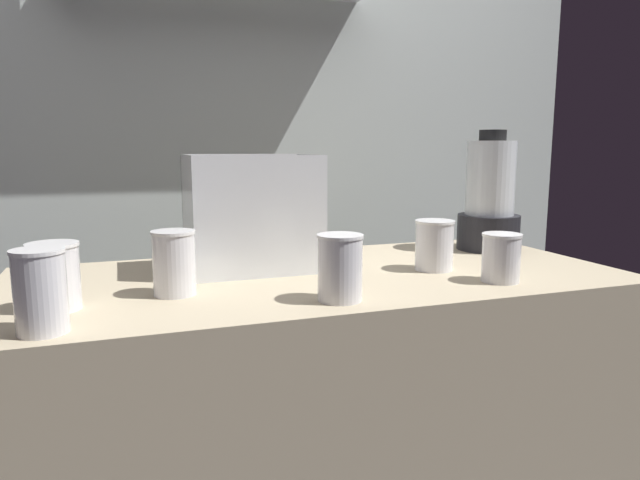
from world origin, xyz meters
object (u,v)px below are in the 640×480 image
at_px(carrot_display_bin, 255,234).
at_px(juice_cup_mango_far_right, 434,248).
at_px(juice_cup_carrot_rightmost, 501,261).
at_px(blender_pitcher, 490,201).
at_px(juice_cup_carrot_left, 55,280).
at_px(juice_cup_orange_far_left, 41,296).
at_px(juice_cup_pomegranate_middle, 174,265).
at_px(juice_cup_orange_right, 340,271).

relative_size(carrot_display_bin, juice_cup_mango_far_right, 2.53).
distance_m(juice_cup_mango_far_right, juice_cup_carrot_rightmost, 0.17).
height_order(blender_pitcher, juice_cup_carrot_left, blender_pitcher).
bearing_deg(juice_cup_mango_far_right, blender_pitcher, 33.30).
xyz_separation_m(juice_cup_mango_far_right, juice_cup_carrot_rightmost, (0.08, -0.15, -0.01)).
distance_m(juice_cup_orange_far_left, juice_cup_carrot_rightmost, 0.91).
xyz_separation_m(blender_pitcher, juice_cup_pomegranate_middle, (-0.90, -0.22, -0.08)).
height_order(juice_cup_pomegranate_middle, juice_cup_orange_right, same).
distance_m(carrot_display_bin, juice_cup_carrot_rightmost, 0.57).
relative_size(juice_cup_carrot_left, juice_cup_mango_far_right, 1.03).
relative_size(juice_cup_carrot_left, juice_cup_pomegranate_middle, 0.95).
relative_size(juice_cup_pomegranate_middle, juice_cup_mango_far_right, 1.08).
height_order(blender_pitcher, juice_cup_orange_far_left, blender_pitcher).
bearing_deg(juice_cup_mango_far_right, juice_cup_carrot_rightmost, -64.08).
bearing_deg(juice_cup_orange_far_left, juice_cup_carrot_rightmost, 3.24).
bearing_deg(carrot_display_bin, juice_cup_carrot_rightmost, -32.88).
bearing_deg(juice_cup_pomegranate_middle, juice_cup_orange_far_left, -141.88).
xyz_separation_m(blender_pitcher, juice_cup_orange_far_left, (-1.12, -0.40, -0.08)).
relative_size(juice_cup_carrot_left, juice_cup_orange_right, 0.96).
relative_size(blender_pitcher, juice_cup_orange_far_left, 2.50).
distance_m(juice_cup_carrot_left, juice_cup_pomegranate_middle, 0.22).
bearing_deg(carrot_display_bin, blender_pitcher, 2.95).
bearing_deg(juice_cup_pomegranate_middle, juice_cup_mango_far_right, 3.07).
bearing_deg(juice_cup_carrot_left, juice_cup_orange_right, -12.43).
bearing_deg(juice_cup_orange_right, juice_cup_carrot_left, 167.57).
distance_m(juice_cup_carrot_left, juice_cup_orange_right, 0.52).
height_order(blender_pitcher, juice_cup_orange_right, blender_pitcher).
distance_m(juice_cup_carrot_left, juice_cup_carrot_rightmost, 0.90).
distance_m(carrot_display_bin, blender_pitcher, 0.69).
relative_size(carrot_display_bin, juice_cup_pomegranate_middle, 2.34).
relative_size(juice_cup_orange_far_left, juice_cup_carrot_left, 1.10).
bearing_deg(juice_cup_orange_far_left, juice_cup_pomegranate_middle, 38.12).
xyz_separation_m(juice_cup_carrot_left, juice_cup_orange_right, (0.51, -0.11, 0.00)).
bearing_deg(juice_cup_orange_right, blender_pitcher, 31.70).
bearing_deg(juice_cup_mango_far_right, juice_cup_pomegranate_middle, -176.93).
height_order(blender_pitcher, juice_cup_pomegranate_middle, blender_pitcher).
bearing_deg(juice_cup_carrot_left, juice_cup_pomegranate_middle, 9.90).
xyz_separation_m(carrot_display_bin, juice_cup_orange_far_left, (-0.43, -0.36, -0.02)).
bearing_deg(juice_cup_carrot_rightmost, juice_cup_orange_far_left, -176.76).
height_order(juice_cup_orange_far_left, juice_cup_orange_right, juice_cup_orange_far_left).
height_order(carrot_display_bin, juice_cup_orange_right, carrot_display_bin).
distance_m(juice_cup_orange_far_left, juice_cup_carrot_left, 0.14).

